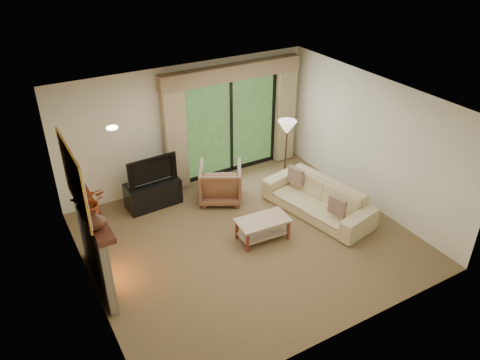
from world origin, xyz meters
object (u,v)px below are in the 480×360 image
armchair (221,183)px  coffee_table (263,229)px  sofa (318,199)px  media_console (153,193)px

armchair → coffee_table: bearing=119.4°
armchair → sofa: 1.97m
armchair → coffee_table: (0.02, -1.58, -0.18)m
armchair → sofa: bearing=163.5°
media_console → armchair: (1.28, -0.48, 0.12)m
armchair → sofa: (1.39, -1.40, -0.07)m
armchair → media_console: bearing=8.2°
sofa → coffee_table: 1.39m
sofa → coffee_table: bearing=-94.3°
sofa → coffee_table: (-1.37, -0.18, -0.11)m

